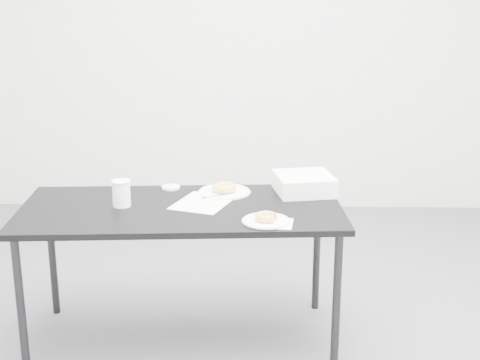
{
  "coord_description": "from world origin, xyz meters",
  "views": [
    {
      "loc": [
        0.22,
        -3.01,
        1.66
      ],
      "look_at": [
        0.14,
        0.02,
        0.78
      ],
      "focal_mm": 50.0,
      "sensor_mm": 36.0,
      "label": 1
    }
  ],
  "objects_px": {
    "plate_near": "(266,221)",
    "donut_far": "(224,188)",
    "table": "(181,217)",
    "scorecard": "(203,203)",
    "bakery_box": "(304,184)",
    "coffee_cup": "(121,193)",
    "donut_near": "(266,217)",
    "pen": "(215,196)",
    "plate_far": "(224,192)"
  },
  "relations": [
    {
      "from": "plate_near",
      "to": "donut_far",
      "type": "height_order",
      "value": "donut_far"
    },
    {
      "from": "table",
      "to": "scorecard",
      "type": "height_order",
      "value": "scorecard"
    },
    {
      "from": "scorecard",
      "to": "bakery_box",
      "type": "distance_m",
      "value": 0.52
    },
    {
      "from": "plate_near",
      "to": "coffee_cup",
      "type": "height_order",
      "value": "coffee_cup"
    },
    {
      "from": "donut_far",
      "to": "bakery_box",
      "type": "distance_m",
      "value": 0.4
    },
    {
      "from": "scorecard",
      "to": "donut_near",
      "type": "distance_m",
      "value": 0.4
    },
    {
      "from": "plate_near",
      "to": "donut_far",
      "type": "relative_size",
      "value": 1.72
    },
    {
      "from": "table",
      "to": "plate_near",
      "type": "bearing_deg",
      "value": -31.18
    },
    {
      "from": "table",
      "to": "pen",
      "type": "distance_m",
      "value": 0.22
    },
    {
      "from": "table",
      "to": "coffee_cup",
      "type": "relative_size",
      "value": 12.31
    },
    {
      "from": "table",
      "to": "bakery_box",
      "type": "relative_size",
      "value": 5.65
    },
    {
      "from": "plate_near",
      "to": "donut_near",
      "type": "bearing_deg",
      "value": 0.0
    },
    {
      "from": "table",
      "to": "scorecard",
      "type": "distance_m",
      "value": 0.13
    },
    {
      "from": "donut_near",
      "to": "donut_far",
      "type": "relative_size",
      "value": 0.81
    },
    {
      "from": "scorecard",
      "to": "coffee_cup",
      "type": "height_order",
      "value": "coffee_cup"
    },
    {
      "from": "pen",
      "to": "plate_far",
      "type": "height_order",
      "value": "pen"
    },
    {
      "from": "scorecard",
      "to": "coffee_cup",
      "type": "xyz_separation_m",
      "value": [
        -0.37,
        -0.06,
        0.06
      ]
    },
    {
      "from": "donut_far",
      "to": "scorecard",
      "type": "bearing_deg",
      "value": -120.06
    },
    {
      "from": "scorecard",
      "to": "coffee_cup",
      "type": "bearing_deg",
      "value": -151.41
    },
    {
      "from": "pen",
      "to": "bakery_box",
      "type": "relative_size",
      "value": 0.51
    },
    {
      "from": "donut_far",
      "to": "coffee_cup",
      "type": "relative_size",
      "value": 0.98
    },
    {
      "from": "bakery_box",
      "to": "plate_near",
      "type": "bearing_deg",
      "value": -124.2
    },
    {
      "from": "donut_near",
      "to": "bakery_box",
      "type": "xyz_separation_m",
      "value": [
        0.19,
        0.45,
        0.02
      ]
    },
    {
      "from": "plate_far",
      "to": "table",
      "type": "bearing_deg",
      "value": -130.5
    },
    {
      "from": "table",
      "to": "bakery_box",
      "type": "xyz_separation_m",
      "value": [
        0.59,
        0.24,
        0.1
      ]
    },
    {
      "from": "table",
      "to": "plate_near",
      "type": "relative_size",
      "value": 7.31
    },
    {
      "from": "plate_near",
      "to": "coffee_cup",
      "type": "relative_size",
      "value": 1.69
    },
    {
      "from": "pen",
      "to": "donut_near",
      "type": "relative_size",
      "value": 1.39
    },
    {
      "from": "scorecard",
      "to": "table",
      "type": "bearing_deg",
      "value": -128.51
    },
    {
      "from": "plate_near",
      "to": "table",
      "type": "bearing_deg",
      "value": 152.56
    },
    {
      "from": "donut_near",
      "to": "scorecard",
      "type": "bearing_deg",
      "value": 138.27
    },
    {
      "from": "pen",
      "to": "plate_near",
      "type": "height_order",
      "value": "pen"
    },
    {
      "from": "plate_near",
      "to": "scorecard",
      "type": "bearing_deg",
      "value": 138.27
    },
    {
      "from": "scorecard",
      "to": "donut_near",
      "type": "xyz_separation_m",
      "value": [
        0.3,
        -0.26,
        0.02
      ]
    },
    {
      "from": "table",
      "to": "donut_far",
      "type": "distance_m",
      "value": 0.3
    },
    {
      "from": "pen",
      "to": "plate_near",
      "type": "xyz_separation_m",
      "value": [
        0.24,
        -0.35,
        -0.0
      ]
    },
    {
      "from": "pen",
      "to": "donut_far",
      "type": "bearing_deg",
      "value": 39.87
    },
    {
      "from": "pen",
      "to": "donut_near",
      "type": "bearing_deg",
      "value": -78.82
    },
    {
      "from": "scorecard",
      "to": "donut_near",
      "type": "relative_size",
      "value": 3.0
    },
    {
      "from": "table",
      "to": "donut_near",
      "type": "relative_size",
      "value": 15.56
    },
    {
      "from": "plate_far",
      "to": "scorecard",
      "type": "bearing_deg",
      "value": -120.06
    },
    {
      "from": "pen",
      "to": "donut_far",
      "type": "relative_size",
      "value": 1.13
    },
    {
      "from": "donut_far",
      "to": "pen",
      "type": "bearing_deg",
      "value": -116.55
    },
    {
      "from": "plate_near",
      "to": "donut_near",
      "type": "xyz_separation_m",
      "value": [
        0.0,
        0.0,
        0.02
      ]
    },
    {
      "from": "plate_near",
      "to": "bakery_box",
      "type": "height_order",
      "value": "bakery_box"
    },
    {
      "from": "pen",
      "to": "donut_near",
      "type": "xyz_separation_m",
      "value": [
        0.24,
        -0.35,
        0.02
      ]
    },
    {
      "from": "plate_near",
      "to": "plate_far",
      "type": "distance_m",
      "value": 0.47
    },
    {
      "from": "scorecard",
      "to": "coffee_cup",
      "type": "relative_size",
      "value": 2.38
    },
    {
      "from": "plate_near",
      "to": "coffee_cup",
      "type": "xyz_separation_m",
      "value": [
        -0.67,
        0.2,
        0.06
      ]
    },
    {
      "from": "pen",
      "to": "donut_far",
      "type": "xyz_separation_m",
      "value": [
        0.04,
        0.08,
        0.02
      ]
    }
  ]
}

